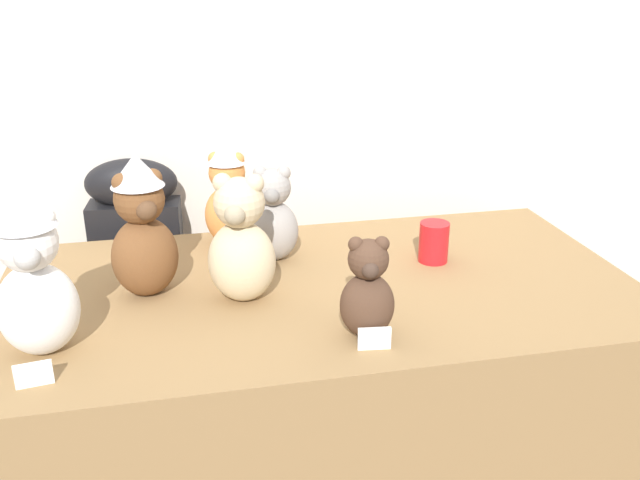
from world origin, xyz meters
The scene contains 12 objects.
wall_back centered at (0.00, 0.92, 1.30)m, with size 7.00×0.08×2.60m, color silver.
display_table centered at (0.00, 0.25, 0.39)m, with size 1.60×0.84×0.77m, color olive.
instrument_case centered at (-0.47, 0.80, 0.50)m, with size 0.29×0.14×0.98m.
teddy_bear_snow centered at (-0.63, 0.05, 0.95)m, with size 0.18×0.16×0.36m.
teddy_bear_ginger centered at (-0.20, 0.57, 0.92)m, with size 0.17×0.15×0.31m.
teddy_bear_chestnut centered at (-0.42, 0.28, 0.95)m, with size 0.19×0.18×0.35m.
teddy_bear_sand centered at (-0.20, 0.21, 0.92)m, with size 0.19×0.18×0.31m.
teddy_bear_cocoa centered at (0.04, -0.02, 0.88)m, with size 0.13×0.12×0.23m.
teddy_bear_ash centered at (-0.09, 0.43, 0.90)m, with size 0.15×0.14×0.26m.
party_cup_red centered at (0.33, 0.33, 0.83)m, with size 0.08×0.08×0.11m, color red.
name_card_front_left centered at (-0.63, -0.07, 0.80)m, with size 0.07×0.01×0.05m, color white.
name_card_front_middle centered at (0.04, -0.08, 0.80)m, with size 0.07×0.01×0.05m, color white.
Camera 1 is at (-0.33, -1.27, 1.52)m, focal length 38.19 mm.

